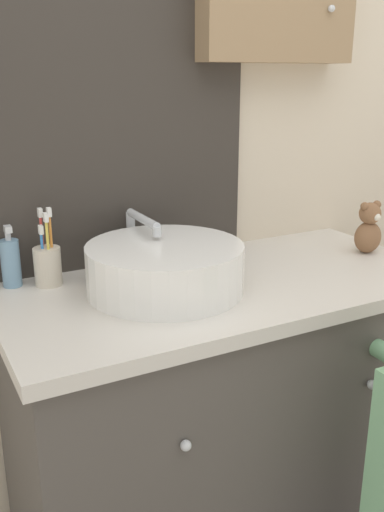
{
  "coord_description": "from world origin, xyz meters",
  "views": [
    {
      "loc": [
        -0.72,
        -0.85,
        1.33
      ],
      "look_at": [
        -0.13,
        0.27,
        0.92
      ],
      "focal_mm": 40.0,
      "sensor_mm": 36.0,
      "label": 1
    }
  ],
  "objects_px": {
    "soap_dispenser": "(11,262)",
    "teddy_bear": "(369,229)",
    "toothbrush_holder": "(48,264)",
    "sink_basin": "(165,267)"
  },
  "relations": [
    {
      "from": "soap_dispenser",
      "to": "toothbrush_holder",
      "type": "bearing_deg",
      "value": -22.05
    },
    {
      "from": "teddy_bear",
      "to": "soap_dispenser",
      "type": "bearing_deg",
      "value": 168.24
    },
    {
      "from": "sink_basin",
      "to": "teddy_bear",
      "type": "relative_size",
      "value": 2.8
    },
    {
      "from": "soap_dispenser",
      "to": "teddy_bear",
      "type": "xyz_separation_m",
      "value": [
        0.98,
        -0.2,
        0.01
      ]
    },
    {
      "from": "sink_basin",
      "to": "soap_dispenser",
      "type": "bearing_deg",
      "value": 147.76
    },
    {
      "from": "toothbrush_holder",
      "to": "soap_dispenser",
      "type": "height_order",
      "value": "toothbrush_holder"
    },
    {
      "from": "soap_dispenser",
      "to": "teddy_bear",
      "type": "height_order",
      "value": "soap_dispenser"
    },
    {
      "from": "toothbrush_holder",
      "to": "sink_basin",
      "type": "bearing_deg",
      "value": -35.28
    },
    {
      "from": "teddy_bear",
      "to": "toothbrush_holder",
      "type": "bearing_deg",
      "value": 169.23
    },
    {
      "from": "soap_dispenser",
      "to": "teddy_bear",
      "type": "distance_m",
      "value": 1.0
    }
  ]
}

